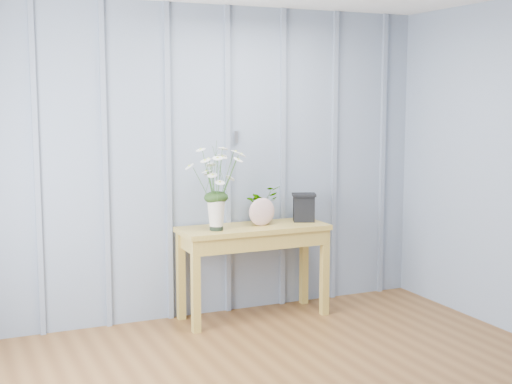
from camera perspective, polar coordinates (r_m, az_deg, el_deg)
name	(u,v)px	position (r m, az deg, el deg)	size (l,w,h in m)	color
room_shell	(268,62)	(4.48, 0.99, 10.37)	(4.00, 4.50, 2.50)	#7F8DA3
sideboard	(253,240)	(5.72, -0.20, -3.86)	(1.20, 0.45, 0.75)	#A98B37
daisy_vase	(216,177)	(5.47, -3.22, 1.20)	(0.47, 0.36, 0.66)	black
spider_plant	(262,204)	(5.82, 0.47, -1.01)	(0.27, 0.24, 0.30)	black
felt_disc_vessel	(262,212)	(5.69, 0.47, -1.59)	(0.23, 0.06, 0.23)	#974E5A
carved_box	(304,207)	(5.91, 3.85, -1.22)	(0.23, 0.21, 0.23)	black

